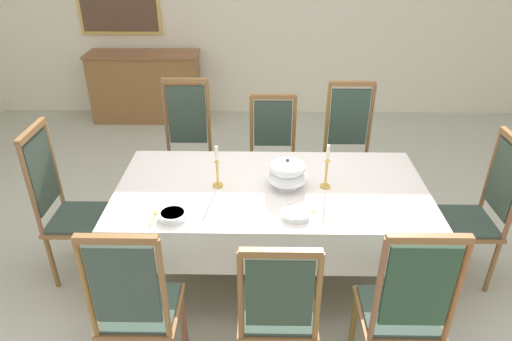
# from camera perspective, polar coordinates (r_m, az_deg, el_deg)

# --- Properties ---
(ground) EXTENTS (7.55, 6.29, 0.04)m
(ground) POSITION_cam_1_polar(r_m,az_deg,el_deg) (3.89, 1.69, -10.46)
(ground) COLOR #B3BAA7
(dining_table) EXTENTS (2.16, 1.08, 0.77)m
(dining_table) POSITION_cam_1_polar(r_m,az_deg,el_deg) (3.29, 1.90, -3.18)
(dining_table) COLOR #91563C
(dining_table) RESTS_ON ground
(tablecloth) EXTENTS (2.18, 1.10, 0.33)m
(tablecloth) POSITION_cam_1_polar(r_m,az_deg,el_deg) (3.29, 1.90, -3.22)
(tablecloth) COLOR white
(tablecloth) RESTS_ON dining_table
(chair_south_a) EXTENTS (0.44, 0.42, 1.14)m
(chair_south_a) POSITION_cam_1_polar(r_m,az_deg,el_deg) (2.71, -14.57, -15.79)
(chair_south_a) COLOR brown
(chair_south_a) RESTS_ON ground
(chair_north_a) EXTENTS (0.44, 0.42, 1.22)m
(chair_north_a) POSITION_cam_1_polar(r_m,az_deg,el_deg) (4.22, -8.52, 2.80)
(chair_north_a) COLOR olive
(chair_north_a) RESTS_ON ground
(chair_south_b) EXTENTS (0.44, 0.42, 1.07)m
(chair_south_b) POSITION_cam_1_polar(r_m,az_deg,el_deg) (2.64, 2.71, -16.76)
(chair_south_b) COLOR brown
(chair_south_b) RESTS_ON ground
(chair_north_b) EXTENTS (0.44, 0.42, 1.07)m
(chair_north_b) POSITION_cam_1_polar(r_m,az_deg,el_deg) (4.18, 2.07, 2.11)
(chair_north_b) COLOR olive
(chair_north_b) RESTS_ON ground
(chair_south_c) EXTENTS (0.44, 0.42, 1.17)m
(chair_south_c) POSITION_cam_1_polar(r_m,az_deg,el_deg) (2.73, 17.82, -15.82)
(chair_south_c) COLOR olive
(chair_south_c) RESTS_ON ground
(chair_north_c) EXTENTS (0.44, 0.42, 1.20)m
(chair_north_c) POSITION_cam_1_polar(r_m,az_deg,el_deg) (4.24, 11.36, 2.54)
(chair_north_c) COLOR olive
(chair_north_c) RESTS_ON ground
(chair_head_west) EXTENTS (0.42, 0.44, 1.21)m
(chair_head_west) POSITION_cam_1_polar(r_m,az_deg,el_deg) (3.64, -22.44, -3.97)
(chair_head_west) COLOR brown
(chair_head_west) RESTS_ON ground
(chair_head_east) EXTENTS (0.42, 0.44, 1.16)m
(chair_head_east) POSITION_cam_1_polar(r_m,az_deg,el_deg) (3.69, 25.75, -4.50)
(chair_head_east) COLOR olive
(chair_head_east) RESTS_ON ground
(soup_tureen) EXTENTS (0.28, 0.28, 0.23)m
(soup_tureen) POSITION_cam_1_polar(r_m,az_deg,el_deg) (3.20, 3.87, -0.36)
(soup_tureen) COLOR white
(soup_tureen) RESTS_ON tablecloth
(candlestick_west) EXTENTS (0.07, 0.07, 0.31)m
(candlestick_west) POSITION_cam_1_polar(r_m,az_deg,el_deg) (3.20, -4.81, -0.08)
(candlestick_west) COLOR gold
(candlestick_west) RESTS_ON tablecloth
(candlestick_east) EXTENTS (0.07, 0.07, 0.33)m
(candlestick_east) POSITION_cam_1_polar(r_m,az_deg,el_deg) (3.22, 8.71, -0.07)
(candlestick_east) COLOR gold
(candlestick_east) RESTS_ON tablecloth
(bowl_near_left) EXTENTS (0.18, 0.18, 0.04)m
(bowl_near_left) POSITION_cam_1_polar(r_m,az_deg,el_deg) (2.96, -10.28, -5.39)
(bowl_near_left) COLOR white
(bowl_near_left) RESTS_ON tablecloth
(bowl_near_right) EXTENTS (0.18, 0.18, 0.04)m
(bowl_near_right) POSITION_cam_1_polar(r_m,az_deg,el_deg) (2.94, 4.94, -5.29)
(bowl_near_right) COLOR white
(bowl_near_right) RESTS_ON tablecloth
(spoon_primary) EXTENTS (0.03, 0.18, 0.01)m
(spoon_primary) POSITION_cam_1_polar(r_m,az_deg,el_deg) (3.02, -12.40, -5.33)
(spoon_primary) COLOR gold
(spoon_primary) RESTS_ON tablecloth
(spoon_secondary) EXTENTS (0.03, 0.18, 0.01)m
(spoon_secondary) POSITION_cam_1_polar(r_m,az_deg,el_deg) (2.99, 7.25, -5.28)
(spoon_secondary) COLOR gold
(spoon_secondary) RESTS_ON tablecloth
(sideboard) EXTENTS (1.44, 0.48, 0.90)m
(sideboard) POSITION_cam_1_polar(r_m,az_deg,el_deg) (6.39, -13.46, 10.05)
(sideboard) COLOR brown
(sideboard) RESTS_ON ground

